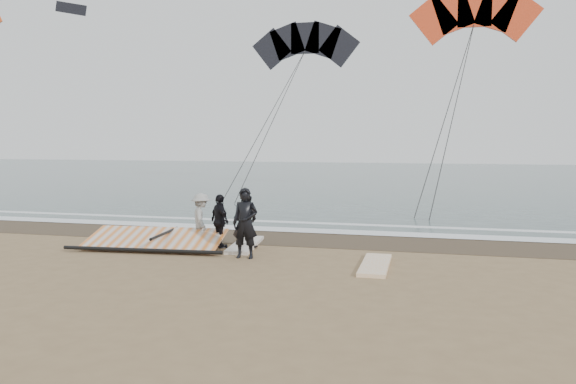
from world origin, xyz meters
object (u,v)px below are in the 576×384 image
board_cream (245,245)px  board_white (375,265)px  sail_rig (155,241)px  man_main (245,223)px

board_cream → board_white: bearing=-29.8°
sail_rig → board_cream: bearing=17.6°
man_main → board_white: 3.51m
board_white → board_cream: (-3.90, 1.71, 0.00)m
man_main → board_white: man_main is taller
man_main → board_cream: size_ratio=0.75×
board_cream → sail_rig: sail_rig is taller
board_cream → sail_rig: (-2.45, -0.78, 0.14)m
man_main → board_cream: bearing=107.0°
sail_rig → man_main: bearing=-13.7°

